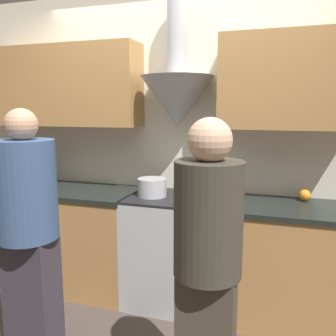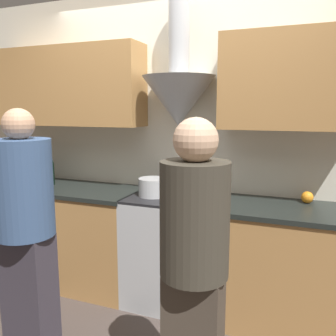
% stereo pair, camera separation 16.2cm
% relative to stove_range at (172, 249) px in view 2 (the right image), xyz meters
% --- Properties ---
extents(ground_plane, '(12.00, 12.00, 0.00)m').
position_rel_stove_range_xyz_m(ground_plane, '(0.00, -0.35, -0.46)').
color(ground_plane, '#423833').
extents(wall_back, '(8.40, 0.59, 2.60)m').
position_rel_stove_range_xyz_m(wall_back, '(-0.08, 0.26, 1.01)').
color(wall_back, silver).
rests_on(wall_back, ground_plane).
extents(counter_left, '(1.48, 0.62, 0.90)m').
position_rel_stove_range_xyz_m(counter_left, '(-1.08, -0.00, -0.00)').
color(counter_left, '#B27F47').
rests_on(counter_left, ground_plane).
extents(counter_right, '(0.99, 0.62, 0.90)m').
position_rel_stove_range_xyz_m(counter_right, '(0.83, -0.00, -0.00)').
color(counter_right, '#B27F47').
rests_on(counter_right, ground_plane).
extents(stove_range, '(0.70, 0.60, 0.90)m').
position_rel_stove_range_xyz_m(stove_range, '(0.00, 0.00, 0.00)').
color(stove_range, '#B7BABC').
rests_on(stove_range, ground_plane).
extents(wine_bottle_0, '(0.07, 0.07, 0.31)m').
position_rel_stove_range_xyz_m(wine_bottle_0, '(-1.73, 0.02, 0.57)').
color(wine_bottle_0, black).
rests_on(wine_bottle_0, counter_left).
extents(wine_bottle_1, '(0.07, 0.07, 0.35)m').
position_rel_stove_range_xyz_m(wine_bottle_1, '(-1.64, 0.01, 0.59)').
color(wine_bottle_1, black).
rests_on(wine_bottle_1, counter_left).
extents(wine_bottle_2, '(0.08, 0.08, 0.35)m').
position_rel_stove_range_xyz_m(wine_bottle_2, '(-1.54, 0.02, 0.59)').
color(wine_bottle_2, black).
rests_on(wine_bottle_2, counter_left).
extents(wine_bottle_3, '(0.08, 0.08, 0.34)m').
position_rel_stove_range_xyz_m(wine_bottle_3, '(-1.42, 0.00, 0.58)').
color(wine_bottle_3, black).
rests_on(wine_bottle_3, counter_left).
extents(wine_bottle_4, '(0.08, 0.08, 0.35)m').
position_rel_stove_range_xyz_m(wine_bottle_4, '(-1.33, 0.00, 0.59)').
color(wine_bottle_4, black).
rests_on(wine_bottle_4, counter_left).
extents(wine_bottle_5, '(0.08, 0.08, 0.33)m').
position_rel_stove_range_xyz_m(wine_bottle_5, '(-1.23, 0.02, 0.58)').
color(wine_bottle_5, black).
rests_on(wine_bottle_5, counter_left).
extents(stock_pot, '(0.23, 0.23, 0.15)m').
position_rel_stove_range_xyz_m(stock_pot, '(-0.16, -0.04, 0.52)').
color(stock_pot, '#B7BABC').
rests_on(stock_pot, stove_range).
extents(mixing_bowl, '(0.23, 0.23, 0.08)m').
position_rel_stove_range_xyz_m(mixing_bowl, '(0.16, 0.03, 0.49)').
color(mixing_bowl, '#B7BABC').
rests_on(mixing_bowl, stove_range).
extents(orange_fruit, '(0.09, 0.09, 0.09)m').
position_rel_stove_range_xyz_m(orange_fruit, '(1.01, 0.18, 0.49)').
color(orange_fruit, orange).
rests_on(orange_fruit, counter_right).
extents(person_foreground_left, '(0.36, 0.36, 1.61)m').
position_rel_stove_range_xyz_m(person_foreground_left, '(-0.59, -0.99, 0.43)').
color(person_foreground_left, '#38333D').
rests_on(person_foreground_left, ground_plane).
extents(person_foreground_right, '(0.33, 0.33, 1.57)m').
position_rel_stove_range_xyz_m(person_foreground_right, '(0.51, -1.07, 0.41)').
color(person_foreground_right, '#473D33').
rests_on(person_foreground_right, ground_plane).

